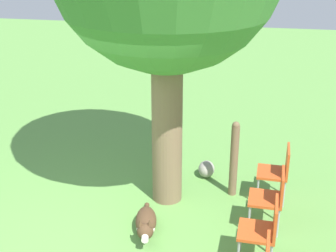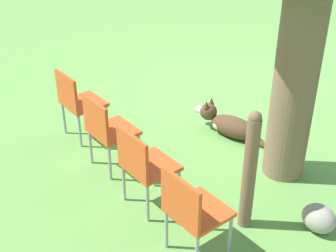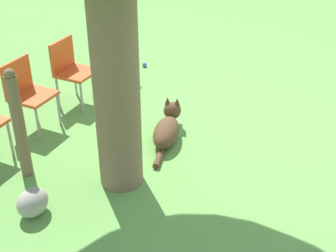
{
  "view_description": "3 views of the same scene",
  "coord_description": "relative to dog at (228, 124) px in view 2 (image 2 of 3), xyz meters",
  "views": [
    {
      "loc": [
        1.81,
        -4.58,
        3.57
      ],
      "look_at": [
        0.67,
        1.31,
        1.09
      ],
      "focal_mm": 50.0,
      "sensor_mm": 36.0,
      "label": 1
    },
    {
      "loc": [
        4.19,
        3.51,
        2.88
      ],
      "look_at": [
        1.68,
        0.54,
        0.62
      ],
      "focal_mm": 50.0,
      "sensor_mm": 36.0,
      "label": 2
    },
    {
      "loc": [
        -1.23,
        4.44,
        2.83
      ],
      "look_at": [
        0.48,
        0.51,
        0.29
      ],
      "focal_mm": 50.0,
      "sensor_mm": 36.0,
      "label": 3
    }
  ],
  "objects": [
    {
      "name": "red_chair_3",
      "position": [
        1.65,
        1.15,
        0.35
      ],
      "size": [
        0.43,
        0.45,
        0.83
      ],
      "rotation": [
        0.0,
        0.0,
        3.11
      ],
      "color": "#D14C1E",
      "rests_on": "ground_plane"
    },
    {
      "name": "red_chair_2",
      "position": [
        1.56,
        0.41,
        0.35
      ],
      "size": [
        0.43,
        0.45,
        0.83
      ],
      "rotation": [
        0.0,
        0.0,
        3.11
      ],
      "color": "#D14C1E",
      "rests_on": "ground_plane"
    },
    {
      "name": "red_chair_1",
      "position": [
        1.46,
        -0.33,
        0.35
      ],
      "size": [
        0.43,
        0.45,
        0.83
      ],
      "rotation": [
        0.0,
        0.0,
        3.11
      ],
      "color": "#D14C1E",
      "rests_on": "ground_plane"
    },
    {
      "name": "fence_post",
      "position": [
        1.03,
        1.18,
        0.44
      ],
      "size": [
        0.12,
        0.12,
        1.15
      ],
      "color": "brown",
      "rests_on": "ground_plane"
    },
    {
      "name": "dog",
      "position": [
        0.0,
        0.0,
        0.0
      ],
      "size": [
        0.39,
        1.05,
        0.38
      ],
      "rotation": [
        0.0,
        0.0,
        4.92
      ],
      "color": "#513823",
      "rests_on": "ground_plane"
    },
    {
      "name": "garden_rock",
      "position": [
        0.59,
        1.65,
        -0.01
      ],
      "size": [
        0.25,
        0.31,
        0.26
      ],
      "color": "gray",
      "rests_on": "ground_plane"
    },
    {
      "name": "ground_plane",
      "position": [
        -0.57,
        -0.32,
        -0.14
      ],
      "size": [
        30.0,
        30.0,
        0.0
      ],
      "primitive_type": "plane",
      "color": "#609947"
    },
    {
      "name": "tennis_ball",
      "position": [
        1.13,
        -1.72,
        -0.1
      ],
      "size": [
        0.07,
        0.07,
        0.07
      ],
      "color": "blue",
      "rests_on": "ground_plane"
    },
    {
      "name": "red_chair_0",
      "position": [
        1.36,
        -1.07,
        0.35
      ],
      "size": [
        0.43,
        0.45,
        0.83
      ],
      "rotation": [
        0.0,
        0.0,
        3.11
      ],
      "color": "#D14C1E",
      "rests_on": "ground_plane"
    }
  ]
}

